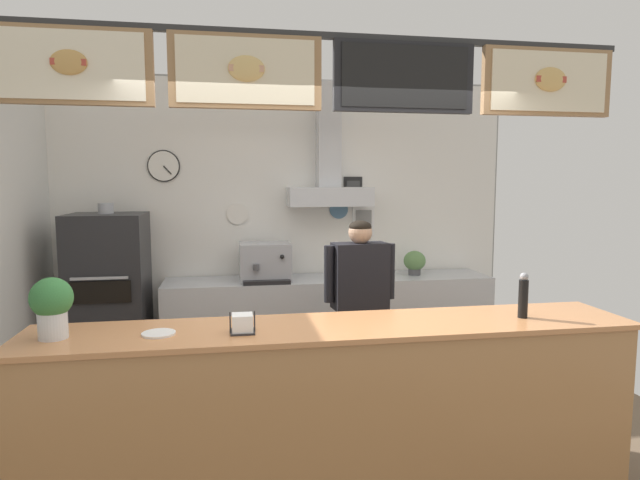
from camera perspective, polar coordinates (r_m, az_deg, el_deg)
ground_plane at (r=3.87m, az=0.71°, el=-23.46°), size 6.00×6.00×0.00m
back_wall_assembly at (r=5.71m, az=-3.34°, el=2.99°), size 4.90×2.62×3.01m
service_counter at (r=3.31m, az=1.89°, el=-18.23°), size 3.53×0.61×1.09m
back_prep_counter at (r=5.69m, az=1.05°, el=-8.66°), size 3.41×0.63×0.91m
pizza_oven at (r=5.49m, az=-21.64°, el=-5.79°), size 0.70×0.72×1.72m
shop_worker at (r=4.36m, az=4.27°, el=-7.76°), size 0.60×0.26×1.61m
espresso_machine at (r=5.45m, az=-5.91°, el=-2.37°), size 0.51×0.48×0.38m
potted_rosemary at (r=5.83m, az=10.12°, el=-2.31°), size 0.24×0.24×0.26m
potted_sage at (r=5.61m, az=3.57°, el=-2.91°), size 0.18×0.18×0.20m
napkin_holder at (r=2.99m, az=-8.33°, el=-8.93°), size 0.14×0.13×0.12m
pepper_grinder at (r=3.48m, az=20.99°, el=-5.59°), size 0.06×0.06×0.28m
condiment_plate at (r=3.06m, az=-16.94°, el=-9.58°), size 0.18×0.18×0.01m
basil_vase at (r=3.15m, az=-26.85°, el=-6.36°), size 0.22×0.22×0.33m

